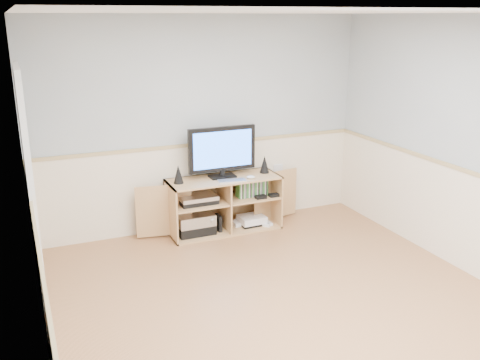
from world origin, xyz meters
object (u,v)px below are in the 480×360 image
object	(u,v)px
media_cabinet	(222,202)
monitor	(222,150)
keyboard	(232,180)
game_consoles	(250,220)

from	to	relation	value
media_cabinet	monitor	distance (m)	0.64
media_cabinet	monitor	size ratio (longest dim) A/B	2.54
keyboard	game_consoles	xyz separation A→B (m)	(0.30, 0.13, -0.59)
media_cabinet	keyboard	size ratio (longest dim) A/B	6.46
monitor	keyboard	world-z (taller)	monitor
monitor	game_consoles	world-z (taller)	monitor
monitor	keyboard	xyz separation A→B (m)	(0.05, -0.19, -0.32)
monitor	game_consoles	distance (m)	0.97
game_consoles	monitor	bearing A→B (deg)	169.92
monitor	media_cabinet	bearing A→B (deg)	90.00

